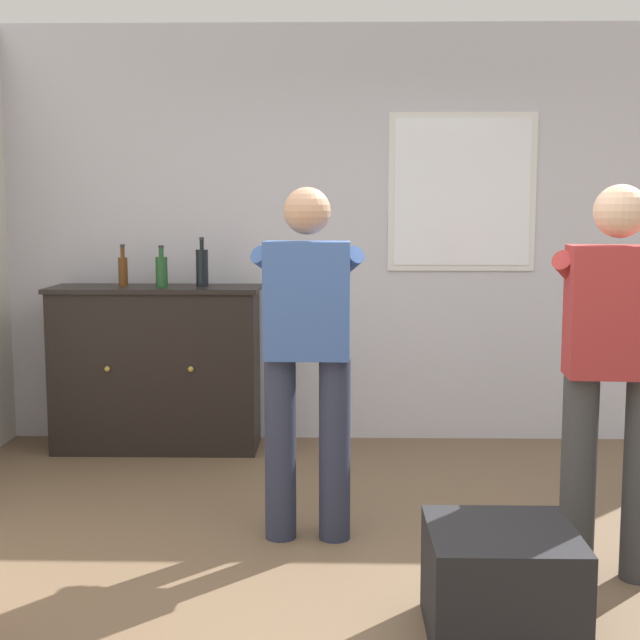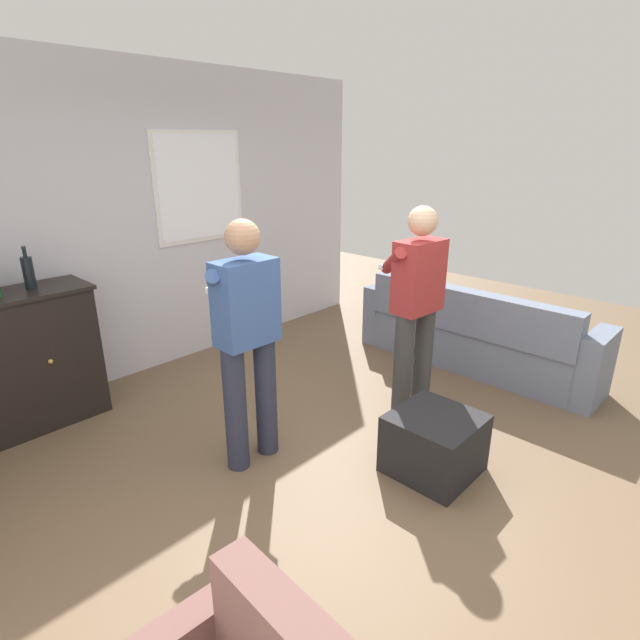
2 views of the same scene
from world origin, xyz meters
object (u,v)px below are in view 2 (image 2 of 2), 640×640
couch (473,337)px  person_standing_left (246,334)px  bottle_wine_green (28,272)px  ottoman (434,443)px  sideboard_cabinet (1,368)px  person_standing_right (416,304)px

couch → person_standing_left: bearing=170.7°
bottle_wine_green → ottoman: 3.16m
sideboard_cabinet → person_standing_left: size_ratio=0.81×
couch → sideboard_cabinet: bearing=150.3°
sideboard_cabinet → person_standing_left: bearing=-56.6°
sideboard_cabinet → person_standing_right: 3.13m
couch → person_standing_right: (-1.13, -0.04, 0.62)m
couch → ottoman: (-1.69, -0.61, -0.11)m
couch → bottle_wine_green: size_ratio=7.38×
ottoman → person_standing_right: size_ratio=0.32×
person_standing_right → ottoman: bearing=-134.6°
couch → person_standing_right: person_standing_right is taller
couch → person_standing_left: size_ratio=1.40×
ottoman → bottle_wine_green: bearing=119.7°
couch → person_standing_left: 2.54m
ottoman → couch: bearing=19.7°
couch → bottle_wine_green: (-3.17, 2.00, 0.89)m
person_standing_right → bottle_wine_green: bearing=134.9°
couch → bottle_wine_green: bearing=147.7°
ottoman → person_standing_right: person_standing_right is taller
sideboard_cabinet → ottoman: size_ratio=2.52×
sideboard_cabinet → bottle_wine_green: 0.73m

